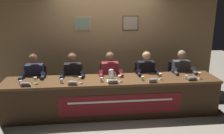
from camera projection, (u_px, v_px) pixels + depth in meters
The scene contains 30 objects.
ground_plane at pixel (112, 113), 4.82m from camera, with size 12.00×12.00×0.00m, color gray.
wall_back_panelled at pixel (107, 41), 5.72m from camera, with size 5.51×0.14×2.60m.
conference_table at pixel (113, 92), 4.57m from camera, with size 4.31×0.74×0.75m.
chair_far_left at pixel (37, 87), 5.08m from camera, with size 0.44×0.45×0.89m.
panelist_far_left at pixel (34, 78), 4.81m from camera, with size 0.51×0.48×1.22m.
nameplate_far_left at pixel (26, 84), 4.20m from camera, with size 0.18×0.06×0.08m.
juice_glass_far_left at pixel (35, 79), 4.34m from camera, with size 0.06×0.06×0.12m.
water_cup_far_left at pixel (21, 83), 4.27m from camera, with size 0.06×0.06×0.08m.
chair_left at pixel (74, 86), 5.16m from camera, with size 0.44×0.45×0.89m.
panelist_left at pixel (73, 77), 4.89m from camera, with size 0.51×0.48×1.22m.
nameplate_left at pixel (73, 83), 4.27m from camera, with size 0.17×0.06×0.08m.
juice_glass_left at pixel (80, 79), 4.37m from camera, with size 0.06×0.06×0.12m.
water_cup_left at pixel (62, 81), 4.37m from camera, with size 0.06×0.06×0.08m.
chair_center at pixel (109, 84), 5.24m from camera, with size 0.44×0.45×0.89m.
panelist_center at pixel (110, 76), 4.97m from camera, with size 0.51×0.48×1.22m.
nameplate_center at pixel (113, 82), 4.34m from camera, with size 0.20×0.06×0.08m.
juice_glass_center at pixel (120, 77), 4.45m from camera, with size 0.06×0.06×0.12m.
water_cup_center at pixel (102, 80), 4.45m from camera, with size 0.06×0.06×0.08m.
chair_right at pixel (144, 83), 5.32m from camera, with size 0.44×0.45×0.89m.
panelist_right at pixel (146, 74), 5.05m from camera, with size 0.51×0.48×1.22m.
nameplate_right at pixel (153, 80), 4.41m from camera, with size 0.16×0.06×0.08m.
juice_glass_right at pixel (160, 75), 4.58m from camera, with size 0.06×0.06×0.12m.
water_cup_right at pixel (142, 79), 4.52m from camera, with size 0.06×0.06×0.08m.
chair_far_right at pixel (177, 82), 5.40m from camera, with size 0.44×0.45×0.89m.
panelist_far_right at pixel (182, 73), 5.13m from camera, with size 0.51×0.48×1.22m.
nameplate_far_right at pixel (192, 78), 4.52m from camera, with size 0.18×0.06×0.08m.
juice_glass_far_right at pixel (199, 74), 4.63m from camera, with size 0.06×0.06×0.12m.
water_cup_far_right at pixel (186, 77), 4.59m from camera, with size 0.06×0.06×0.08m.
water_pitcher_central at pixel (111, 74), 4.61m from camera, with size 0.15×0.10×0.21m.
document_stack_center at pixel (112, 81), 4.49m from camera, with size 0.22×0.16×0.01m.
Camera 1 is at (-0.45, -4.36, 2.23)m, focal length 36.79 mm.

